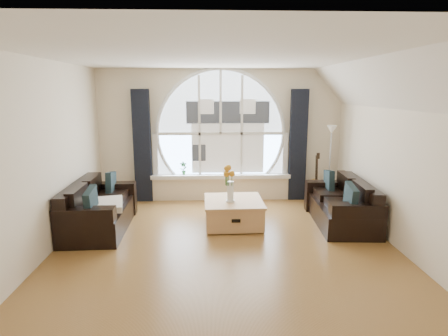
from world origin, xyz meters
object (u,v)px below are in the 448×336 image
at_px(sofa_right, 341,201).
at_px(sofa_left, 100,206).
at_px(coffee_chest, 233,211).
at_px(potted_plant, 183,168).
at_px(vase_flowers, 230,179).
at_px(guitar, 315,178).
at_px(floor_lamp, 330,165).

bearing_deg(sofa_right, sofa_left, -175.16).
xyz_separation_m(coffee_chest, potted_plant, (-0.95, 1.51, 0.45)).
bearing_deg(vase_flowers, potted_plant, 119.12).
bearing_deg(sofa_left, sofa_right, -0.31).
height_order(coffee_chest, guitar, guitar).
relative_size(sofa_left, floor_lamp, 1.09).
bearing_deg(guitar, vase_flowers, -135.94).
relative_size(coffee_chest, potted_plant, 3.55).
bearing_deg(floor_lamp, vase_flowers, -149.45).
height_order(floor_lamp, potted_plant, floor_lamp).
relative_size(guitar, potted_plant, 3.84).
xyz_separation_m(coffee_chest, vase_flowers, (-0.06, -0.09, 0.59)).
xyz_separation_m(guitar, potted_plant, (-2.69, 0.30, 0.16)).
height_order(sofa_left, guitar, guitar).
bearing_deg(sofa_right, coffee_chest, -176.76).
xyz_separation_m(sofa_right, potted_plant, (-2.80, 1.52, 0.29)).
distance_m(coffee_chest, floor_lamp, 2.36).
bearing_deg(coffee_chest, potted_plant, 120.86).
relative_size(sofa_left, vase_flowers, 2.50).
distance_m(sofa_right, guitar, 1.23).
xyz_separation_m(sofa_left, sofa_right, (4.08, 0.09, 0.00)).
distance_m(sofa_right, coffee_chest, 1.86).
xyz_separation_m(sofa_left, guitar, (3.97, 1.31, 0.13)).
bearing_deg(potted_plant, guitar, -6.38).
height_order(floor_lamp, guitar, floor_lamp).
distance_m(coffee_chest, guitar, 2.14).
relative_size(sofa_right, guitar, 1.58).
relative_size(sofa_right, floor_lamp, 1.05).
relative_size(floor_lamp, potted_plant, 5.80).
height_order(vase_flowers, guitar, vase_flowers).
relative_size(coffee_chest, floor_lamp, 0.61).
bearing_deg(vase_flowers, sofa_left, -179.57).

